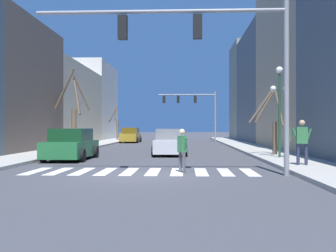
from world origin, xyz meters
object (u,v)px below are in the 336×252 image
Objects in this scene: pedestrian_crossing_street at (287,137)px; street_tree_right_far at (116,123)px; traffic_signal_near at (208,45)px; car_parked_left_far at (71,145)px; street_tree_left_far at (73,112)px; traffic_signal_far at (193,104)px; car_driving_away_lane at (171,143)px; street_lamp_right_corner at (279,93)px; pedestrian_waiting_at_curb at (182,147)px; car_at_intersection at (131,136)px; pedestrian_near_right_corner at (302,138)px; street_tree_left_mid at (273,123)px.

street_tree_right_far is at bearing -150.73° from pedestrian_crossing_street.
traffic_signal_near is 35.97m from street_tree_right_far.
street_tree_left_far is at bearing 15.61° from car_parked_left_far.
car_driving_away_lane is (-1.87, -22.04, -3.62)m from traffic_signal_far.
car_parked_left_far is 28.52m from street_tree_right_far.
street_lamp_right_corner reaches higher than pedestrian_waiting_at_curb.
pedestrian_waiting_at_curb is 0.27× the size of street_tree_left_far.
traffic_signal_near is 30.08m from car_at_intersection.
pedestrian_near_right_corner is at bearing -3.62° from pedestrian_crossing_street.
pedestrian_waiting_at_curb is at bearing -39.33° from pedestrian_crossing_street.
traffic_signal_near reaches higher than pedestrian_near_right_corner.
car_at_intersection is 1.07× the size of street_tree_right_far.
pedestrian_near_right_corner is at bearing -67.68° from street_tree_right_far.
street_tree_left_far is at bearing -89.64° from street_tree_right_far.
traffic_signal_far is at bearing -4.85° from car_driving_away_lane.
street_lamp_right_corner is 2.86× the size of pedestrian_waiting_at_curb.
car_parked_left_far is 11.14m from pedestrian_crossing_street.
car_driving_away_lane is at bearing -52.85° from car_parked_left_far.
street_tree_right_far is (-13.33, 28.20, -1.26)m from street_lamp_right_corner.
traffic_signal_near is 3.80m from pedestrian_waiting_at_curb.
street_tree_left_mid is at bearing -61.58° from pedestrian_waiting_at_curb.
street_lamp_right_corner is 7.26m from car_driving_away_lane.
pedestrian_near_right_corner is 18.51m from street_tree_left_far.
street_tree_left_mid is at bearing 64.38° from traffic_signal_near.
pedestrian_crossing_street is (5.35, 5.84, 0.21)m from pedestrian_waiting_at_curb.
traffic_signal_far is 1.46× the size of street_lamp_right_corner.
street_lamp_right_corner is 2.54× the size of pedestrian_near_right_corner.
pedestrian_near_right_corner is (4.85, 1.63, 0.27)m from pedestrian_waiting_at_curb.
pedestrian_near_right_corner is 0.47× the size of street_tree_left_mid.
traffic_signal_near is 17.93m from street_tree_left_far.
street_tree_right_far is at bearing 117.57° from street_tree_left_mid.
pedestrian_near_right_corner is at bearing -158.18° from car_at_intersection.
traffic_signal_far is at bearing -14.92° from street_tree_right_far.
pedestrian_crossing_street is (4.45, 6.57, -3.41)m from traffic_signal_near.
street_tree_left_mid is (5.88, -1.31, 1.17)m from car_driving_away_lane.
car_at_intersection is 2.58× the size of pedestrian_near_right_corner.
car_parked_left_far is at bearing -167.20° from street_tree_left_mid.
pedestrian_near_right_corner is at bearing -44.54° from street_tree_left_far.
street_tree_left_mid is 0.65× the size of street_tree_left_far.
pedestrian_near_right_corner is (3.76, -29.76, -3.14)m from traffic_signal_far.
traffic_signal_near is 5.17× the size of pedestrian_crossing_street.
car_parked_left_far is 8.02m from pedestrian_waiting_at_curb.
car_at_intersection is at bearing -17.51° from pedestrian_waiting_at_curb.
pedestrian_near_right_corner is at bearing -82.81° from traffic_signal_far.
street_tree_left_far reaches higher than pedestrian_waiting_at_curb.
car_parked_left_far is at bearing -179.83° from car_at_intersection.
pedestrian_waiting_at_curb is at bearing -168.35° from car_at_intersection.
pedestrian_crossing_street is 2.34m from street_tree_left_mid.
street_tree_left_far is (-8.29, 14.57, 1.88)m from pedestrian_waiting_at_curb.
pedestrian_waiting_at_curb is 0.89× the size of pedestrian_near_right_corner.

